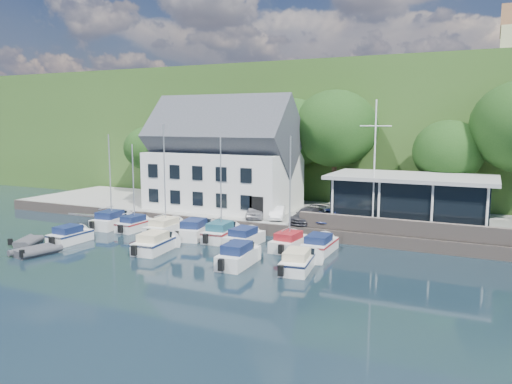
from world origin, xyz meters
TOP-DOWN VIEW (x-y plane):
  - ground at (0.00, 0.00)m, footprint 180.00×180.00m
  - quay at (0.00, 17.50)m, footprint 60.00×13.00m
  - quay_face at (0.00, 11.00)m, footprint 60.00×0.30m
  - hillside at (0.00, 62.00)m, footprint 160.00×75.00m
  - field_patch at (8.00, 70.00)m, footprint 50.00×30.00m
  - harbor_building at (-7.00, 16.50)m, footprint 14.40×8.20m
  - club_pavilion at (11.00, 16.00)m, footprint 13.20×7.20m
  - seawall at (12.00, 11.40)m, footprint 18.00×0.50m
  - gangway at (-16.50, 9.00)m, footprint 1.20×6.00m
  - car_silver at (-1.88, 13.16)m, footprint 2.69×4.11m
  - car_white at (0.08, 13.43)m, footprint 2.16×3.59m
  - car_dgrey at (3.06, 12.96)m, footprint 2.26×4.50m
  - car_blue at (4.92, 13.25)m, footprint 2.03×4.00m
  - flagpole at (8.56, 12.89)m, footprint 2.44×0.20m
  - tree_0 at (-20.15, 21.86)m, footprint 5.79×5.79m
  - tree_1 at (-12.83, 22.32)m, footprint 6.52×6.52m
  - tree_2 at (-2.06, 22.27)m, footprint 7.97×7.97m
  - tree_3 at (2.63, 22.07)m, footprint 8.50×8.50m
  - tree_4 at (13.29, 21.71)m, footprint 6.32×6.32m
  - boat_r1_0 at (-13.81, 7.98)m, footprint 2.71×6.10m
  - boat_r1_1 at (-11.17, 7.90)m, footprint 1.88×5.14m
  - boat_r1_2 at (-7.82, 7.84)m, footprint 2.08×5.89m
  - boat_r1_3 at (-4.87, 7.83)m, footprint 2.97×6.10m
  - boat_r1_4 at (-2.50, 7.96)m, footprint 2.42×5.87m
  - boat_r1_5 at (-0.06, 7.28)m, footprint 2.12×5.57m
  - boat_r1_6 at (3.56, 7.57)m, footprint 2.33×5.58m
  - boat_r1_7 at (5.86, 7.69)m, footprint 1.99×5.48m
  - boat_r2_0 at (-12.89, 2.12)m, footprint 2.02×4.99m
  - boat_r2_2 at (-5.20, 2.82)m, footprint 2.56×5.82m
  - boat_r2_3 at (2.01, 2.23)m, footprint 2.07×5.81m
  - boat_r2_4 at (5.97, 2.91)m, footprint 2.62×5.87m
  - dinghy_0 at (-15.34, 0.26)m, footprint 2.70×3.28m
  - dinghy_1 at (-12.37, -1.67)m, footprint 2.59×3.52m

SIDE VIEW (x-z plane):
  - ground at x=0.00m, z-range 0.00..0.00m
  - gangway at x=-16.50m, z-range -0.70..0.70m
  - dinghy_0 at x=-15.34m, z-range 0.00..0.66m
  - dinghy_1 at x=-12.37m, z-range 0.00..0.74m
  - quay at x=0.00m, z-range 0.00..1.00m
  - quay_face at x=0.00m, z-range 0.00..1.00m
  - boat_r1_7 at x=5.86m, z-range 0.00..1.36m
  - boat_r2_4 at x=5.97m, z-range 0.00..1.36m
  - boat_r2_0 at x=-12.89m, z-range 0.00..1.38m
  - boat_r1_5 at x=-0.06m, z-range 0.00..1.41m
  - boat_r2_2 at x=-5.20m, z-range 0.00..1.45m
  - boat_r1_3 at x=-4.87m, z-range 0.00..1.54m
  - boat_r2_3 at x=2.01m, z-range 0.00..1.57m
  - car_white at x=0.08m, z-range 1.00..2.12m
  - seawall at x=12.00m, z-range 1.00..2.20m
  - car_dgrey at x=3.06m, z-range 1.00..2.26m
  - car_silver at x=-1.88m, z-range 1.00..2.30m
  - car_blue at x=4.92m, z-range 1.00..2.31m
  - club_pavilion at x=11.00m, z-range 1.00..5.10m
  - boat_r1_1 at x=-11.17m, z-range 0.00..8.34m
  - boat_r1_6 at x=3.56m, z-range 0.00..8.37m
  - boat_r1_2 at x=-7.82m, z-range 0.00..8.61m
  - boat_r1_4 at x=-2.50m, z-range 0.00..9.22m
  - boat_r1_0 at x=-13.81m, z-range 0.00..9.41m
  - tree_0 at x=-20.15m, z-range 1.00..8.92m
  - tree_4 at x=13.29m, z-range 1.00..9.64m
  - harbor_building at x=-7.00m, z-range 1.00..9.70m
  - tree_1 at x=-12.83m, z-range 1.00..9.91m
  - flagpole at x=8.56m, z-range 1.00..11.18m
  - tree_2 at x=-2.06m, z-range 1.00..11.89m
  - tree_3 at x=2.63m, z-range 1.00..12.62m
  - hillside at x=0.00m, z-range 0.00..16.00m
  - field_patch at x=8.00m, z-range 16.00..16.30m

